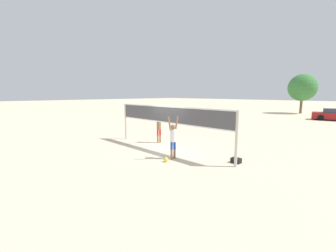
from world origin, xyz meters
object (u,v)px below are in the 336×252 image
volleyball (166,160)px  parked_car_mid (336,115)px  volleyball_net (168,119)px  tree_left_cluster (303,88)px  gear_bag (236,160)px  player_blocker (159,125)px  player_spiker (173,137)px

volleyball → parked_car_mid: (2.22, 24.71, 0.51)m
volleyball_net → tree_left_cluster: bearing=93.5°
gear_bag → volleyball_net: bearing=-172.5°
volleyball_net → player_blocker: 1.93m
gear_bag → tree_left_cluster: tree_left_cluster is taller
gear_bag → tree_left_cluster: bearing=100.8°
volleyball_net → volleyball: 2.77m
gear_bag → tree_left_cluster: (-5.72, 30.00, 3.83)m
tree_left_cluster → volleyball_net: bearing=-86.5°
volleyball → parked_car_mid: bearing=84.9°
player_spiker → gear_bag: (2.41, 1.57, -0.96)m
volleyball_net → volleyball: size_ratio=39.14×
player_blocker → gear_bag: player_blocker is taller
player_blocker → parked_car_mid: (5.42, 22.25, -0.50)m
gear_bag → tree_left_cluster: 30.78m
volleyball → tree_left_cluster: bearing=96.1°
player_spiker → volleyball: bearing=-168.5°
player_blocker → parked_car_mid: player_blocker is taller
player_spiker → player_blocker: 3.60m
volleyball_net → parked_car_mid: volleyball_net is taller
player_blocker → tree_left_cluster: size_ratio=0.35×
gear_bag → player_spiker: bearing=-146.9°
volleyball_net → player_blocker: volleyball_net is taller
volleyball_net → player_spiker: (1.43, -1.06, -0.65)m
player_blocker → volleyball: player_blocker is taller
parked_car_mid → gear_bag: bearing=-100.8°
volleyball → gear_bag: size_ratio=0.52×
volleyball → parked_car_mid: 24.81m
volleyball_net → player_blocker: size_ratio=3.91×
tree_left_cluster → volleyball: bearing=-83.9°
volleyball → tree_left_cluster: 32.56m
volleyball_net → gear_bag: size_ratio=20.36×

